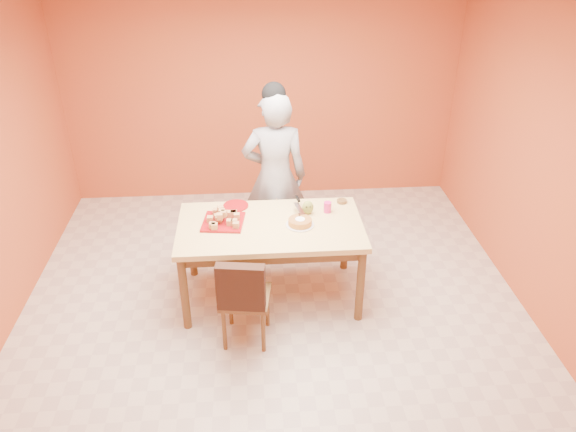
{
  "coord_description": "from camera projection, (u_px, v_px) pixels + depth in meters",
  "views": [
    {
      "loc": [
        -0.17,
        -3.77,
        3.22
      ],
      "look_at": [
        0.13,
        0.3,
        0.9
      ],
      "focal_mm": 35.0,
      "sensor_mm": 36.0,
      "label": 1
    }
  ],
  "objects": [
    {
      "name": "floor",
      "position": [
        275.0,
        323.0,
        4.87
      ],
      "size": [
        5.0,
        5.0,
        0.0
      ],
      "primitive_type": "plane",
      "color": "#BDB0A1",
      "rests_on": "ground"
    },
    {
      "name": "wall_back",
      "position": [
        262.0,
        86.0,
        6.37
      ],
      "size": [
        4.5,
        0.0,
        4.5
      ],
      "primitive_type": "plane",
      "rotation": [
        1.57,
        0.0,
        0.0
      ],
      "color": "#B64B2A",
      "rests_on": "floor"
    },
    {
      "name": "wall_right",
      "position": [
        563.0,
        174.0,
        4.35
      ],
      "size": [
        0.0,
        5.0,
        5.0
      ],
      "primitive_type": "plane",
      "rotation": [
        1.57,
        0.0,
        -1.57
      ],
      "color": "#B64B2A",
      "rests_on": "floor"
    },
    {
      "name": "dining_table",
      "position": [
        270.0,
        234.0,
        4.89
      ],
      "size": [
        1.6,
        0.9,
        0.76
      ],
      "color": "#EFD37D",
      "rests_on": "floor"
    },
    {
      "name": "dining_chair",
      "position": [
        245.0,
        296.0,
        4.49
      ],
      "size": [
        0.45,
        0.51,
        0.85
      ],
      "rotation": [
        0.0,
        0.0,
        -0.14
      ],
      "color": "brown",
      "rests_on": "floor"
    },
    {
      "name": "pastry_pile",
      "position": [
        223.0,
        216.0,
        4.83
      ],
      "size": [
        0.31,
        0.31,
        0.1
      ],
      "primitive_type": null,
      "color": "tan",
      "rests_on": "pastry_platter"
    },
    {
      "name": "person",
      "position": [
        275.0,
        177.0,
        5.43
      ],
      "size": [
        0.63,
        0.41,
        1.71
      ],
      "primitive_type": "imported",
      "rotation": [
        0.0,
        0.0,
        3.14
      ],
      "color": "gray",
      "rests_on": "floor"
    },
    {
      "name": "pastry_platter",
      "position": [
        223.0,
        222.0,
        4.86
      ],
      "size": [
        0.39,
        0.39,
        0.02
      ],
      "primitive_type": "cube",
      "rotation": [
        0.0,
        0.0,
        -0.13
      ],
      "color": "maroon",
      "rests_on": "dining_table"
    },
    {
      "name": "red_dinner_plate",
      "position": [
        236.0,
        206.0,
        5.12
      ],
      "size": [
        0.26,
        0.26,
        0.01
      ],
      "primitive_type": "cylinder",
      "rotation": [
        0.0,
        0.0,
        -0.14
      ],
      "color": "maroon",
      "rests_on": "dining_table"
    },
    {
      "name": "white_cake_plate",
      "position": [
        300.0,
        225.0,
        4.83
      ],
      "size": [
        0.28,
        0.28,
        0.01
      ],
      "primitive_type": "cylinder",
      "rotation": [
        0.0,
        0.0,
        0.17
      ],
      "color": "silver",
      "rests_on": "dining_table"
    },
    {
      "name": "sponge_cake",
      "position": [
        300.0,
        222.0,
        4.81
      ],
      "size": [
        0.22,
        0.22,
        0.05
      ],
      "primitive_type": "cylinder",
      "rotation": [
        0.0,
        0.0,
        0.06
      ],
      "color": "gold",
      "rests_on": "white_cake_plate"
    },
    {
      "name": "cake_server",
      "position": [
        299.0,
        209.0,
        4.95
      ],
      "size": [
        0.09,
        0.24,
        0.01
      ],
      "primitive_type": "cube",
      "rotation": [
        0.0,
        0.0,
        0.19
      ],
      "color": "white",
      "rests_on": "sponge_cake"
    },
    {
      "name": "egg_ornament",
      "position": [
        308.0,
        207.0,
        4.98
      ],
      "size": [
        0.12,
        0.11,
        0.13
      ],
      "primitive_type": "ellipsoid",
      "rotation": [
        0.0,
        0.0,
        0.28
      ],
      "color": "olive",
      "rests_on": "dining_table"
    },
    {
      "name": "magenta_glass",
      "position": [
        328.0,
        207.0,
        5.01
      ],
      "size": [
        0.07,
        0.07,
        0.1
      ],
      "primitive_type": "cylinder",
      "rotation": [
        0.0,
        0.0,
        -0.05
      ],
      "color": "#CB1E71",
      "rests_on": "dining_table"
    },
    {
      "name": "checker_tin",
      "position": [
        342.0,
        201.0,
        5.18
      ],
      "size": [
        0.11,
        0.11,
        0.03
      ],
      "primitive_type": "cylinder",
      "rotation": [
        0.0,
        0.0,
        0.21
      ],
      "color": "#331D0D",
      "rests_on": "dining_table"
    }
  ]
}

